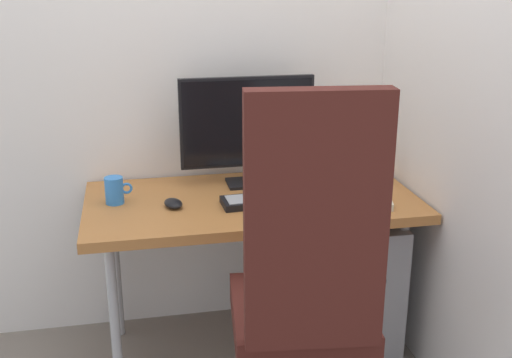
# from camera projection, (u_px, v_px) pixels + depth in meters

# --- Properties ---
(ground_plane) EXTENTS (8.00, 8.00, 0.00)m
(ground_plane) POSITION_uv_depth(u_px,v_px,m) (252.00, 347.00, 2.76)
(ground_plane) COLOR slate
(wall_back) EXTENTS (2.95, 0.04, 2.80)m
(wall_back) POSITION_uv_depth(u_px,v_px,m) (235.00, 15.00, 2.65)
(wall_back) COLOR white
(wall_back) RESTS_ON ground_plane
(wall_side_right) EXTENTS (0.04, 2.28, 2.80)m
(wall_side_right) POSITION_uv_depth(u_px,v_px,m) (455.00, 23.00, 2.22)
(wall_side_right) COLOR white
(wall_side_right) RESTS_ON ground_plane
(desk) EXTENTS (1.33, 0.66, 0.71)m
(desk) POSITION_uv_depth(u_px,v_px,m) (252.00, 210.00, 2.55)
(desk) COLOR #B27038
(desk) RESTS_ON ground_plane
(office_chair) EXTENTS (0.63, 0.64, 1.29)m
(office_chair) POSITION_uv_depth(u_px,v_px,m) (306.00, 286.00, 1.92)
(office_chair) COLOR black
(office_chair) RESTS_ON ground_plane
(filing_cabinet) EXTENTS (0.42, 0.52, 0.62)m
(filing_cabinet) POSITION_uv_depth(u_px,v_px,m) (338.00, 281.00, 2.70)
(filing_cabinet) COLOR gray
(filing_cabinet) RESTS_ON ground_plane
(monitor) EXTENTS (0.57, 0.14, 0.46)m
(monitor) POSITION_uv_depth(u_px,v_px,m) (247.00, 125.00, 2.62)
(monitor) COLOR black
(monitor) RESTS_ON desk
(keyboard) EXTENTS (0.45, 0.15, 0.03)m
(keyboard) POSITION_uv_depth(u_px,v_px,m) (278.00, 199.00, 2.48)
(keyboard) COLOR black
(keyboard) RESTS_ON desk
(mouse) EXTENTS (0.09, 0.11, 0.03)m
(mouse) POSITION_uv_depth(u_px,v_px,m) (173.00, 203.00, 2.42)
(mouse) COLOR black
(mouse) RESTS_ON desk
(pen_holder) EXTENTS (0.07, 0.07, 0.16)m
(pen_holder) POSITION_uv_depth(u_px,v_px,m) (370.00, 176.00, 2.65)
(pen_holder) COLOR #9EA0A5
(pen_holder) RESTS_ON desk
(notebook) EXTENTS (0.17, 0.18, 0.03)m
(notebook) POSITION_uv_depth(u_px,v_px,m) (373.00, 201.00, 2.46)
(notebook) COLOR beige
(notebook) RESTS_ON desk
(coffee_mug) EXTENTS (0.11, 0.07, 0.11)m
(coffee_mug) POSITION_uv_depth(u_px,v_px,m) (115.00, 190.00, 2.45)
(coffee_mug) COLOR #337FD8
(coffee_mug) RESTS_ON desk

